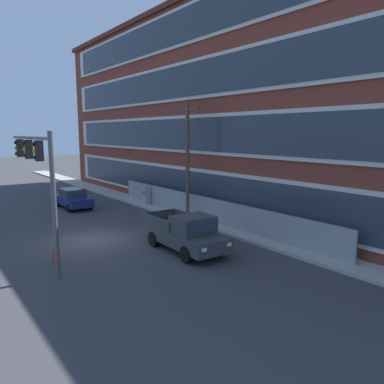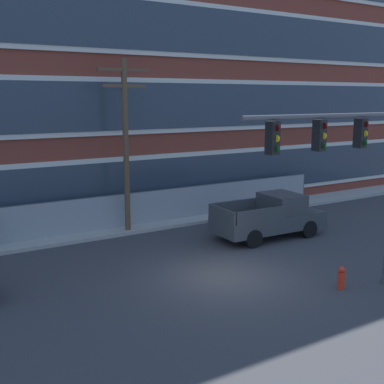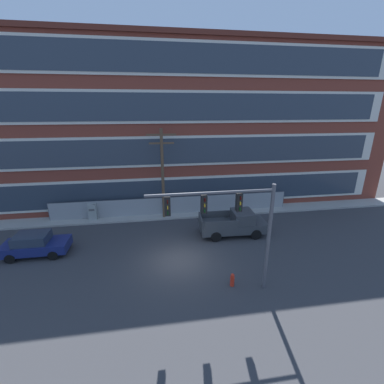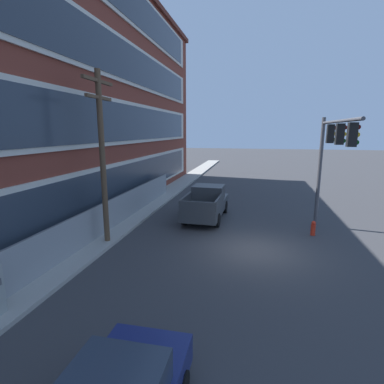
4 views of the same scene
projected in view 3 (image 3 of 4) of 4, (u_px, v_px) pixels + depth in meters
name	position (u px, v px, depth m)	size (l,w,h in m)	color
ground_plane	(179.00, 261.00, 16.97)	(160.00, 160.00, 0.00)	#38383A
sidewalk_building_side	(171.00, 215.00, 24.04)	(80.00, 1.93, 0.16)	#9E9B93
brick_mill_building	(153.00, 126.00, 26.61)	(48.08, 9.70, 15.58)	brown
chain_link_fence	(174.00, 206.00, 23.94)	(21.91, 0.06, 1.77)	gray
traffic_signal_mast	(232.00, 217.00, 12.76)	(6.41, 0.43, 6.08)	#4C4C51
pickup_truck_dark_grey	(234.00, 224.00, 20.21)	(5.32, 2.31, 1.95)	#383A3D
sedan_navy	(35.00, 244.00, 17.43)	(4.21, 1.89, 1.56)	navy
utility_pole_near_corner	(163.00, 171.00, 22.06)	(2.46, 0.26, 8.01)	brown
electrical_cabinet	(93.00, 212.00, 22.61)	(0.68, 0.49, 1.65)	#939993
fire_hydrant	(232.00, 280.00, 14.49)	(0.24, 0.24, 0.78)	red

